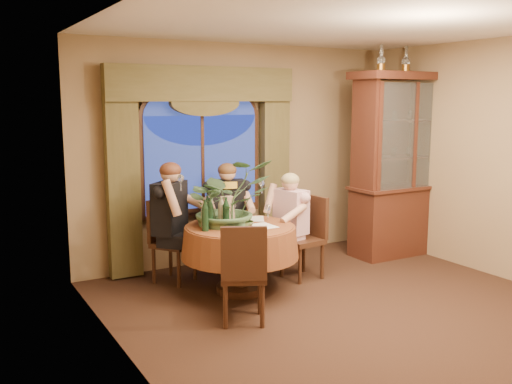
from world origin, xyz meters
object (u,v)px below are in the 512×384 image
chair_back (174,241)px  person_scarf (227,217)px  wine_bottle_3 (221,211)px  chair_back_right (226,232)px  stoneware_vase (228,210)px  wine_bottle_2 (226,213)px  wine_bottle_5 (205,213)px  chair_right (302,238)px  dining_table (240,259)px  olive_bowl (246,224)px  china_cabinet (402,165)px  wine_bottle_0 (208,210)px  chair_front_left (243,273)px  wine_bottle_4 (210,214)px  wine_bottle_1 (205,215)px  person_pink (291,225)px  centerpiece_plant (227,169)px  oil_lamp_center (406,59)px  oil_lamp_right (429,60)px  oil_lamp_left (381,58)px  person_back (170,224)px

chair_back → person_scarf: size_ratio=0.72×
wine_bottle_3 → chair_back_right: bearing=60.1°
stoneware_vase → wine_bottle_2: (-0.10, -0.16, 0.01)m
chair_back → wine_bottle_5: 0.79m
chair_right → wine_bottle_5: 1.34m
dining_table → wine_bottle_5: (-0.39, 0.06, 0.54)m
chair_right → olive_bowl: chair_right is taller
china_cabinet → chair_back: china_cabinet is taller
wine_bottle_0 → wine_bottle_3: (0.10, -0.13, 0.00)m
chair_front_left → wine_bottle_4: (0.02, 0.76, 0.44)m
person_scarf → wine_bottle_1: (-0.69, -0.87, 0.24)m
stoneware_vase → wine_bottle_0: wine_bottle_0 is taller
olive_bowl → person_pink: bearing=18.5°
chair_back → chair_front_left: bearing=60.1°
dining_table → centerpiece_plant: size_ratio=1.22×
chair_back → wine_bottle_3: size_ratio=2.91×
chair_front_left → centerpiece_plant: 1.28m
chair_back_right → wine_bottle_5: wine_bottle_5 is taller
oil_lamp_center → wine_bottle_3: size_ratio=1.03×
oil_lamp_right → person_scarf: bearing=170.6°
oil_lamp_left → person_back: (-2.80, 0.26, -1.91)m
centerpiece_plant → chair_right: bearing=-3.3°
china_cabinet → wine_bottle_1: bearing=-172.5°
centerpiece_plant → wine_bottle_5: centerpiece_plant is taller
wine_bottle_4 → wine_bottle_1: bearing=-142.7°
olive_bowl → wine_bottle_0: wine_bottle_0 is taller
china_cabinet → chair_back_right: 2.57m
oil_lamp_center → person_back: size_ratio=0.24×
oil_lamp_right → wine_bottle_1: (-3.52, -0.41, -1.70)m
chair_front_left → wine_bottle_2: (0.19, 0.72, 0.44)m
oil_lamp_right → chair_front_left: bearing=-162.3°
dining_table → wine_bottle_5: 0.67m
wine_bottle_4 → person_scarf: bearing=52.9°
wine_bottle_1 → centerpiece_plant: bearing=29.5°
chair_right → person_pink: person_pink is taller
oil_lamp_center → centerpiece_plant: (-2.75, -0.21, -1.26)m
wine_bottle_2 → oil_lamp_right: bearing=6.7°
olive_bowl → wine_bottle_0: 0.43m
china_cabinet → oil_lamp_left: oil_lamp_left is taller
person_scarf → wine_bottle_3: bearing=76.9°
wine_bottle_1 → wine_bottle_2: same height
oil_lamp_right → wine_bottle_4: size_ratio=1.03×
dining_table → oil_lamp_center: 3.50m
oil_lamp_left → wine_bottle_3: bearing=-172.9°
wine_bottle_3 → wine_bottle_4: size_ratio=1.00×
dining_table → chair_front_left: size_ratio=1.33×
person_back → person_scarf: (0.82, 0.20, -0.04)m
china_cabinet → chair_back_right: bearing=168.6°
chair_right → wine_bottle_5: size_ratio=2.91×
person_scarf → wine_bottle_5: 1.03m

